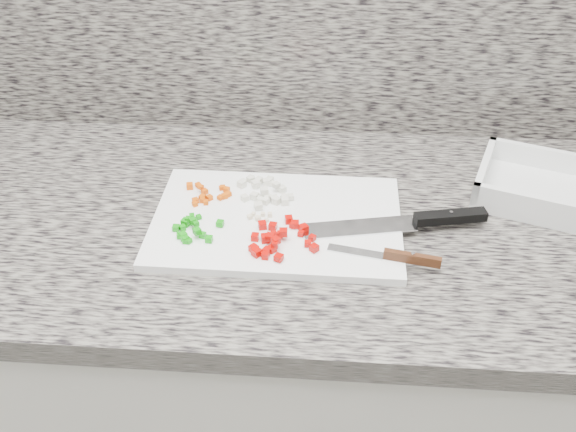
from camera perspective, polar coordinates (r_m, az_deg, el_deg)
name	(u,v)px	position (r m, az deg, el deg)	size (l,w,h in m)	color
cabinet	(284,390)	(1.42, -0.34, -15.20)	(3.92, 0.62, 0.86)	beige
countertop	(283,222)	(1.10, -0.43, -0.53)	(3.96, 0.64, 0.04)	slate
cutting_board	(277,221)	(1.06, -1.00, -0.48)	(0.41, 0.27, 0.01)	white
carrot_pile	(209,194)	(1.11, -7.08, 1.98)	(0.08, 0.07, 0.01)	#D24C04
onion_pile	(265,192)	(1.11, -2.07, 2.17)	(0.10, 0.10, 0.02)	silver
green_pepper_pile	(192,229)	(1.03, -8.54, -1.18)	(0.08, 0.08, 0.02)	#0F910D
red_pepper_pile	(278,238)	(1.00, -0.90, -1.99)	(0.11, 0.11, 0.02)	#B50602
garlic_pile	(259,215)	(1.06, -2.56, 0.09)	(0.04, 0.05, 0.01)	beige
chef_knife	(419,220)	(1.06, 11.60, -0.38)	(0.30, 0.09, 0.02)	silver
paring_knife	(398,257)	(0.98, 9.72, -3.57)	(0.17, 0.05, 0.02)	silver
tray	(551,191)	(1.20, 22.36, 2.07)	(0.29, 0.25, 0.05)	silver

